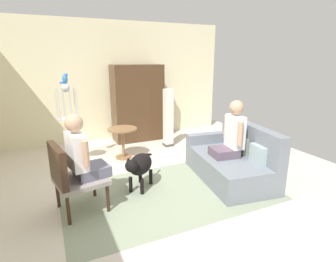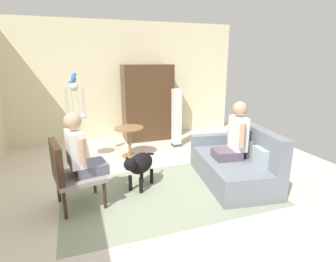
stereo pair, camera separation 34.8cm
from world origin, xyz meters
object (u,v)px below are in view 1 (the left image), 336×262
bird_cage_stand (69,127)px  armoire_cabinet (138,103)px  person_on_armchair (81,153)px  round_end_table (123,138)px  parrot (65,79)px  couch (232,160)px  armchair (70,174)px  column_lamp (168,118)px  dog (140,165)px  person_on_couch (232,134)px

bird_cage_stand → armoire_cabinet: bearing=31.4°
bird_cage_stand → person_on_armchair: bearing=-90.2°
round_end_table → bird_cage_stand: (-0.96, 0.10, 0.30)m
person_on_armchair → parrot: parrot is taller
couch → armchair: 2.56m
armchair → round_end_table: size_ratio=1.52×
armchair → bird_cage_stand: (0.17, 1.74, 0.19)m
person_on_armchair → bird_cage_stand: bearing=89.8°
armchair → column_lamp: (2.27, 1.96, 0.10)m
bird_cage_stand → round_end_table: bearing=-5.6°
parrot → round_end_table: bearing=-5.7°
column_lamp → parrot: bearing=-173.9°
armchair → column_lamp: 3.00m
couch → person_on_armchair: person_on_armchair is taller
column_lamp → round_end_table: bearing=-164.4°
parrot → armoire_cabinet: (1.65, 1.01, -0.70)m
armchair → armoire_cabinet: (1.83, 2.75, 0.36)m
dog → armchair: bearing=-166.4°
bird_cage_stand → parrot: (0.01, 0.00, 0.88)m
dog → parrot: size_ratio=3.41×
armchair → dog: size_ratio=1.49×
couch → armoire_cabinet: armoire_cabinet is taller
dog → column_lamp: size_ratio=0.48×
couch → armchair: bearing=179.9°
round_end_table → column_lamp: 1.21m
person_on_couch → armchair: bearing=179.6°
armchair → bird_cage_stand: 1.75m
person_on_armchair → bird_cage_stand: 1.71m
bird_cage_stand → armoire_cabinet: 1.95m
column_lamp → person_on_couch: bearing=-83.9°
armoire_cabinet → couch: bearing=-75.4°
person_on_couch → round_end_table: (-1.36, 1.66, -0.35)m
dog → armoire_cabinet: size_ratio=0.35×
armoire_cabinet → person_on_couch: bearing=-76.6°
column_lamp → bird_cage_stand: bearing=-173.9°
person_on_armchair → armoire_cabinet: 3.19m
round_end_table → dog: round_end_table is taller
person_on_armchair → armoire_cabinet: bearing=58.5°
bird_cage_stand → couch: bearing=-36.2°
person_on_armchair → armoire_cabinet: (1.66, 2.72, 0.12)m
person_on_couch → dog: bearing=170.0°
couch → armoire_cabinet: 2.91m
parrot → armchair: bearing=-95.7°
armchair → bird_cage_stand: size_ratio=0.62×
couch → parrot: bearing=143.8°
person_on_armchair → column_lamp: bearing=42.4°
dog → armoire_cabinet: (0.82, 2.51, 0.51)m
person_on_couch → couch: bearing=14.5°
round_end_table → armoire_cabinet: (0.70, 1.11, 0.48)m
person_on_couch → bird_cage_stand: bird_cage_stand is taller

